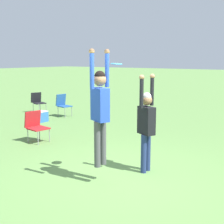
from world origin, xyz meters
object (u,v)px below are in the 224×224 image
(person_defending, at_px, (146,121))
(frisbee, at_px, (116,64))
(camping_chair_2, at_px, (38,101))
(camping_chair_0, at_px, (63,103))
(person_jumping, at_px, (100,105))
(cooler_box, at_px, (41,116))
(camping_chair_1, at_px, (36,124))

(person_defending, distance_m, frisbee, 1.36)
(frisbee, xyz_separation_m, camping_chair_2, (4.08, 7.08, -1.74))
(camping_chair_0, xyz_separation_m, camping_chair_2, (-0.00, 1.53, -0.01))
(person_jumping, xyz_separation_m, camping_chair_2, (4.51, 7.02, -0.99))
(person_jumping, height_order, camping_chair_0, person_jumping)
(person_defending, bearing_deg, cooler_box, -177.59)
(person_jumping, height_order, frisbee, person_jumping)
(camping_chair_1, bearing_deg, person_jumping, 76.90)
(person_jumping, distance_m, camping_chair_0, 7.17)
(camping_chair_2, bearing_deg, frisbee, 79.69)
(person_defending, relative_size, camping_chair_0, 2.24)
(frisbee, relative_size, cooler_box, 0.52)
(camping_chair_1, height_order, cooler_box, camping_chair_1)
(camping_chair_2, relative_size, cooler_box, 2.00)
(camping_chair_2, height_order, cooler_box, camping_chair_2)
(person_defending, distance_m, camping_chair_0, 6.91)
(camping_chair_0, bearing_deg, person_jumping, 58.64)
(person_jumping, bearing_deg, camping_chair_0, -16.06)
(person_jumping, xyz_separation_m, person_defending, (1.00, -0.43, -0.43))
(person_defending, height_order, frisbee, frisbee)
(person_defending, height_order, camping_chair_2, person_defending)
(camping_chair_1, bearing_deg, camping_chair_0, -139.06)
(cooler_box, bearing_deg, camping_chair_0, 4.43)
(cooler_box, bearing_deg, frisbee, -117.11)
(person_jumping, distance_m, camping_chair_2, 8.40)
(frisbee, xyz_separation_m, cooler_box, (2.79, 5.45, -2.06))
(camping_chair_0, height_order, camping_chair_1, camping_chair_0)
(camping_chair_1, bearing_deg, person_defending, 93.71)
(person_defending, distance_m, cooler_box, 6.30)
(person_jumping, bearing_deg, frisbee, -75.07)
(person_jumping, relative_size, frisbee, 9.65)
(frisbee, bearing_deg, person_defending, -33.09)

